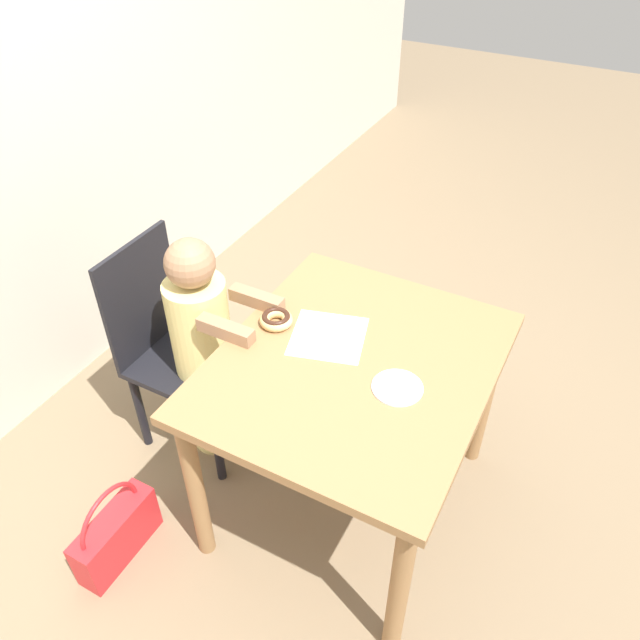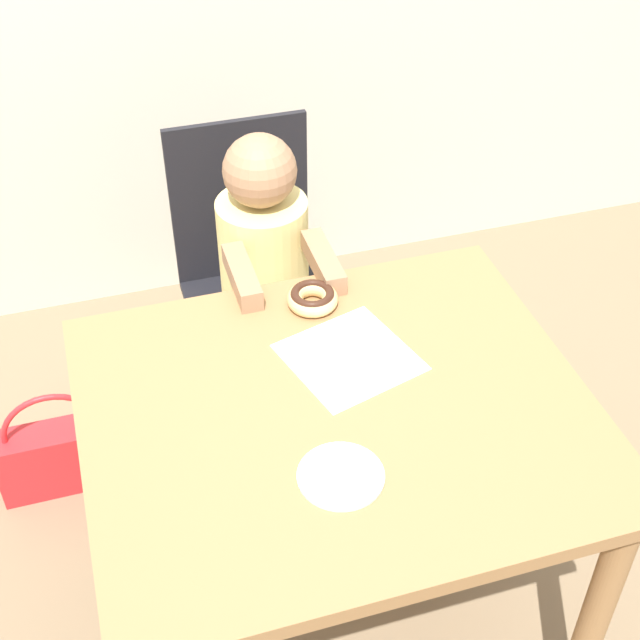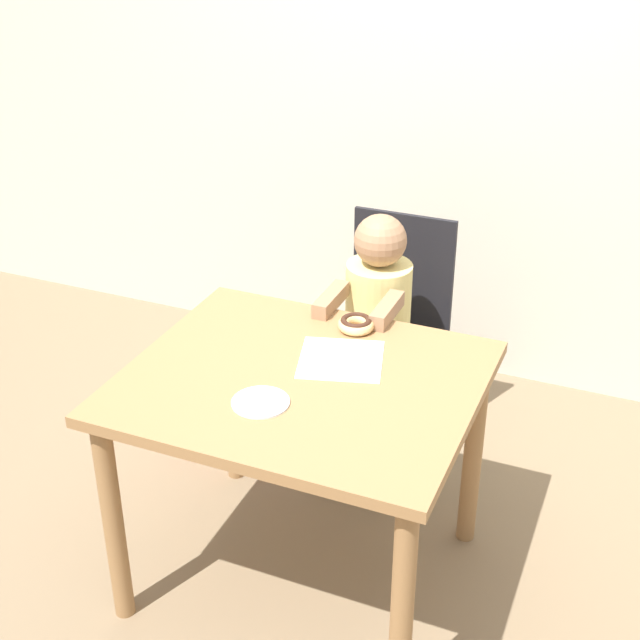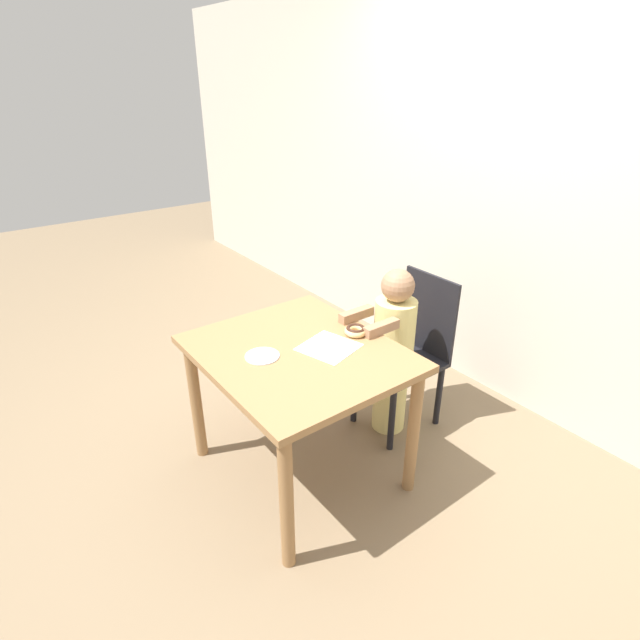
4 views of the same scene
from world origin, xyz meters
The scene contains 9 objects.
ground_plane centered at (0.00, 0.00, 0.00)m, with size 12.00×12.00×0.00m, color #7A664C.
wall_back centered at (0.00, 1.48, 1.25)m, with size 8.00×0.05×2.50m.
dining_table centered at (0.00, 0.00, 0.62)m, with size 0.99×0.85×0.73m.
chair centered at (0.01, 0.76, 0.45)m, with size 0.38×0.45×0.90m.
child_figure centered at (0.01, 0.63, 0.51)m, with size 0.24×0.41×0.99m.
donut centered at (0.04, 0.32, 0.76)m, with size 0.11×0.11×0.04m.
napkin centered at (0.07, 0.13, 0.74)m, with size 0.30×0.30×0.00m.
handbag centered at (-0.60, 0.63, 0.12)m, with size 0.34×0.10×0.34m.
plate centered at (-0.05, -0.17, 0.74)m, with size 0.16×0.16×0.01m.
Camera 3 is at (0.88, -1.96, 2.06)m, focal length 50.00 mm.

